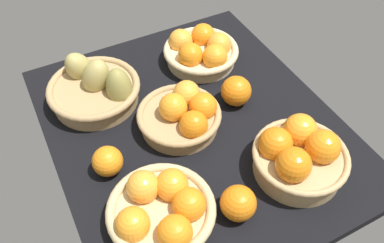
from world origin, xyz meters
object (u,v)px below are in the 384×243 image
at_px(basket_near_right, 201,51).
at_px(loose_orange_back_gap, 238,203).
at_px(basket_far_right_pears, 96,88).
at_px(loose_orange_front_gap, 236,91).
at_px(loose_orange_side_gap, 108,161).
at_px(basket_far_left, 162,210).
at_px(basket_near_left, 299,155).
at_px(basket_center, 183,114).

distance_m(basket_near_right, loose_orange_back_gap, 0.52).
bearing_deg(basket_far_right_pears, loose_orange_back_gap, -161.96).
bearing_deg(loose_orange_front_gap, loose_orange_side_gap, 98.66).
bearing_deg(loose_orange_back_gap, basket_near_right, -19.61).
relative_size(basket_far_left, basket_near_left, 1.05).
bearing_deg(basket_near_left, basket_near_right, 1.19).
bearing_deg(loose_orange_back_gap, basket_center, -2.06).
relative_size(basket_far_left, basket_center, 1.07).
height_order(basket_far_left, basket_near_left, basket_near_left).
relative_size(basket_far_left, basket_far_right_pears, 0.93).
bearing_deg(basket_near_left, loose_orange_front_gap, 2.00).
bearing_deg(basket_far_left, loose_orange_front_gap, -54.45).
bearing_deg(basket_far_right_pears, basket_far_left, -179.35).
bearing_deg(loose_orange_side_gap, basket_near_right, -56.30).
relative_size(basket_far_right_pears, loose_orange_side_gap, 3.46).
height_order(basket_near_right, loose_orange_back_gap, basket_near_right).
height_order(basket_far_right_pears, basket_near_right, basket_far_right_pears).
relative_size(basket_center, basket_near_left, 0.98).
relative_size(basket_near_right, loose_orange_front_gap, 2.72).
bearing_deg(loose_orange_side_gap, basket_far_left, -161.54).
bearing_deg(loose_orange_side_gap, basket_far_right_pears, -12.41).
distance_m(basket_near_left, loose_orange_side_gap, 0.44).
distance_m(basket_near_left, loose_orange_front_gap, 0.26).
distance_m(basket_far_left, loose_orange_side_gap, 0.18).
distance_m(basket_far_right_pears, loose_orange_side_gap, 0.25).
distance_m(basket_far_right_pears, basket_near_right, 0.33).
height_order(basket_far_left, loose_orange_front_gap, basket_far_left).
height_order(basket_far_left, basket_center, basket_center).
bearing_deg(loose_orange_front_gap, basket_near_right, 0.13).
bearing_deg(loose_orange_back_gap, basket_far_right_pears, 18.04).
height_order(basket_center, loose_orange_front_gap, basket_center).
bearing_deg(basket_far_right_pears, loose_orange_front_gap, -119.15).
xyz_separation_m(basket_near_right, basket_center, (-0.21, 0.17, 0.00)).
relative_size(basket_near_right, loose_orange_side_gap, 3.10).
xyz_separation_m(loose_orange_front_gap, loose_orange_side_gap, (-0.06, 0.39, -0.01)).
relative_size(basket_far_right_pears, loose_orange_front_gap, 3.04).
bearing_deg(loose_orange_front_gap, basket_near_left, -178.00).
bearing_deg(basket_near_right, loose_orange_side_gap, 123.70).
height_order(basket_far_left, basket_far_right_pears, basket_far_right_pears).
distance_m(basket_far_right_pears, loose_orange_front_gap, 0.38).
distance_m(basket_near_right, loose_orange_front_gap, 0.20).
xyz_separation_m(basket_far_right_pears, basket_center, (-0.19, -0.17, -0.00)).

